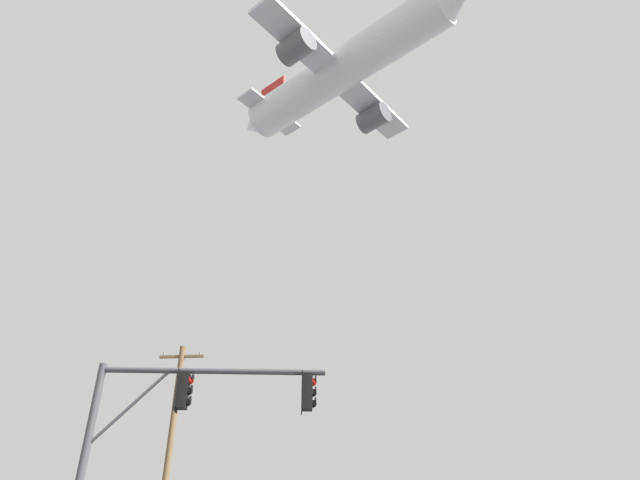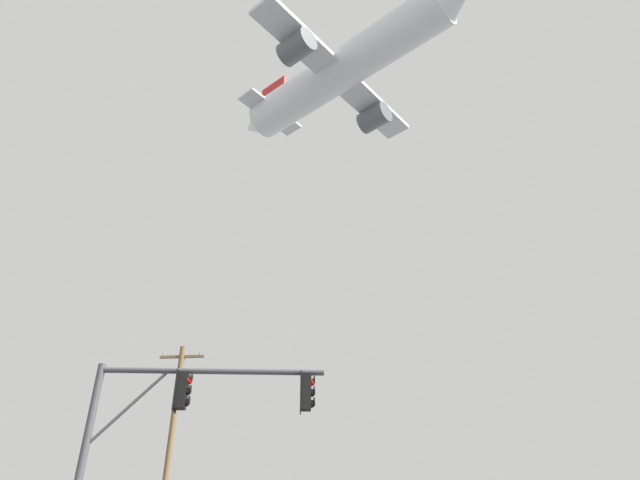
{
  "view_description": "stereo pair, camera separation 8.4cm",
  "coord_description": "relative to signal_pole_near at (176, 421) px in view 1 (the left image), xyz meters",
  "views": [
    {
      "loc": [
        0.2,
        -5.8,
        1.47
      ],
      "look_at": [
        -1.43,
        18.19,
        15.52
      ],
      "focal_mm": 30.38,
      "sensor_mm": 36.0,
      "label": 1
    },
    {
      "loc": [
        0.28,
        -5.79,
        1.47
      ],
      "look_at": [
        -1.43,
        18.19,
        15.52
      ],
      "focal_mm": 30.38,
      "sensor_mm": 36.0,
      "label": 2
    }
  ],
  "objects": [
    {
      "name": "utility_pole",
      "position": [
        -3.97,
        11.54,
        1.12
      ],
      "size": [
        2.2,
        0.28,
        10.39
      ],
      "color": "brown",
      "rests_on": "ground"
    },
    {
      "name": "signal_pole_near",
      "position": [
        0.0,
        0.0,
        0.0
      ],
      "size": [
        5.89,
        0.93,
        5.8
      ],
      "color": "#4C4C51",
      "rests_on": "ground"
    },
    {
      "name": "airplane",
      "position": [
        4.22,
        26.1,
        40.91
      ],
      "size": [
        25.94,
        20.87,
        8.08
      ],
      "color": "white"
    }
  ]
}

